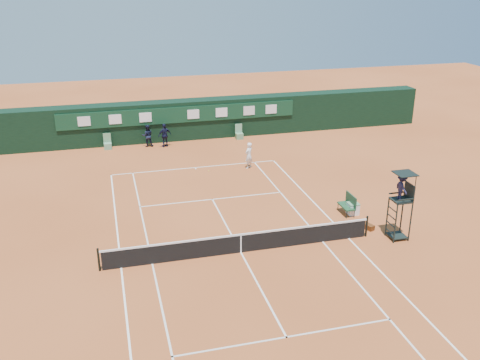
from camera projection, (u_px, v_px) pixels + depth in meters
name	position (u px, v px, depth m)	size (l,w,h in m)	color
ground	(241.00, 252.00, 24.94)	(90.00, 90.00, 0.00)	#B6592B
court_lines	(241.00, 252.00, 24.94)	(11.05, 23.85, 0.01)	silver
tennis_net	(241.00, 243.00, 24.75)	(12.90, 0.10, 1.10)	black
back_wall	(179.00, 120.00, 41.25)	(40.00, 1.65, 3.00)	black
linesman_chair_left	(108.00, 145.00, 39.25)	(0.55, 0.50, 1.15)	#60936F
linesman_chair_right	(239.00, 135.00, 41.62)	(0.55, 0.50, 1.15)	#5A8A5F
umpire_chair	(402.00, 192.00, 25.37)	(0.96, 0.95, 3.42)	black
player_bench	(348.00, 203.00, 28.71)	(0.56, 1.20, 1.10)	#1B4528
tennis_bag	(367.00, 226.00, 27.18)	(0.31, 0.71, 0.27)	black
cooler	(353.00, 208.00, 28.75)	(0.57, 0.57, 0.65)	white
tennis_ball	(209.00, 171.00, 34.95)	(0.07, 0.07, 0.07)	gold
player	(249.00, 155.00, 35.25)	(0.64, 0.42, 1.76)	white
ball_kid_left	(148.00, 136.00, 39.64)	(0.81, 0.63, 1.66)	black
ball_kid_right	(165.00, 135.00, 39.52)	(1.04, 0.43, 1.78)	black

